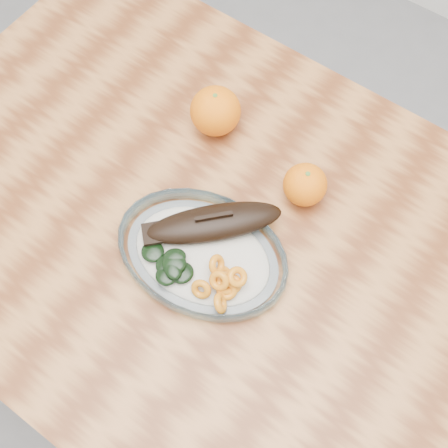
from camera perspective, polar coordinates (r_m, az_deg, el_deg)
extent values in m
plane|color=slate|center=(1.64, -0.38, -11.71)|extent=(3.00, 3.00, 0.00)
cube|color=brown|center=(0.94, -0.64, -1.22)|extent=(1.20, 0.80, 0.04)
cylinder|color=brown|center=(1.59, -9.43, 12.80)|extent=(0.06, 0.06, 0.71)
ellipsoid|color=white|center=(0.90, -2.21, -3.20)|extent=(0.56, 0.44, 0.01)
torus|color=#83B3CA|center=(0.89, -2.23, -2.96)|extent=(0.58, 0.58, 0.03)
ellipsoid|color=white|center=(0.88, -2.25, -2.76)|extent=(0.50, 0.39, 0.02)
ellipsoid|color=black|center=(0.88, -1.02, 0.57)|extent=(0.20, 0.20, 0.04)
ellipsoid|color=black|center=(0.88, -1.01, 0.39)|extent=(0.17, 0.17, 0.02)
cube|color=black|center=(0.88, -7.11, -0.48)|extent=(0.06, 0.06, 0.01)
cube|color=black|center=(0.86, -1.04, 1.06)|extent=(0.05, 0.05, 0.02)
torus|color=orange|center=(0.85, -0.19, -5.31)|extent=(0.04, 0.04, 0.04)
torus|color=orange|center=(0.85, -0.03, -4.93)|extent=(0.05, 0.05, 0.03)
torus|color=orange|center=(0.84, -0.39, -7.73)|extent=(0.04, 0.04, 0.04)
torus|color=orange|center=(0.84, 0.31, -6.38)|extent=(0.05, 0.05, 0.03)
torus|color=orange|center=(0.85, 0.18, -5.84)|extent=(0.05, 0.05, 0.03)
torus|color=orange|center=(0.85, 0.78, -5.74)|extent=(0.03, 0.04, 0.03)
torus|color=orange|center=(0.84, -2.38, -6.30)|extent=(0.04, 0.04, 0.04)
torus|color=orange|center=(0.84, 1.38, -5.04)|extent=(0.04, 0.04, 0.03)
torus|color=orange|center=(0.83, -0.50, -5.41)|extent=(0.04, 0.03, 0.03)
torus|color=orange|center=(0.84, -0.75, -3.77)|extent=(0.03, 0.04, 0.04)
ellipsoid|color=black|center=(0.86, -5.90, -3.82)|extent=(0.05, 0.05, 0.01)
ellipsoid|color=black|center=(0.88, -7.38, -2.40)|extent=(0.05, 0.05, 0.01)
ellipsoid|color=black|center=(0.86, -5.93, -4.81)|extent=(0.04, 0.04, 0.01)
ellipsoid|color=black|center=(0.86, -4.38, -4.59)|extent=(0.04, 0.05, 0.01)
ellipsoid|color=black|center=(0.86, -5.13, -2.96)|extent=(0.05, 0.05, 0.01)
ellipsoid|color=black|center=(0.85, -5.17, -3.59)|extent=(0.05, 0.05, 0.01)
ellipsoid|color=black|center=(0.85, -5.32, -4.19)|extent=(0.04, 0.04, 0.01)
sphere|color=#FF4C05|center=(0.99, -0.88, 11.41)|extent=(0.09, 0.09, 0.09)
sphere|color=#FF4C05|center=(0.93, 8.23, 3.98)|extent=(0.07, 0.07, 0.07)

